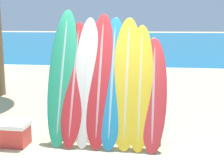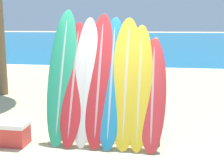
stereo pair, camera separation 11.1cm
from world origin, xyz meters
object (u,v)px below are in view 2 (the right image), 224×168
object	(u,v)px
surfboard_slot_6	(139,86)
person_near_water	(156,55)
surfboard_rack	(105,117)
surfboard_slot_7	(153,94)
surfboard_slot_3	(99,79)
surfboard_slot_4	(111,81)
surfboard_slot_0	(62,76)
person_mid_beach	(90,69)
surfboard_slot_5	(126,82)
surfboard_slot_1	(74,82)
cooler_box	(12,133)
surfboard_slot_2	(86,81)

from	to	relation	value
surfboard_slot_6	person_near_water	size ratio (longest dim) A/B	1.34
surfboard_rack	surfboard_slot_7	bearing A→B (deg)	-0.35
surfboard_slot_3	surfboard_rack	bearing A→B (deg)	-32.66
surfboard_slot_4	surfboard_rack	bearing A→B (deg)	-146.75
surfboard_slot_4	surfboard_slot_7	distance (m)	0.79
surfboard_slot_0	person_mid_beach	size ratio (longest dim) A/B	1.39
surfboard_slot_0	surfboard_slot_5	distance (m)	1.22
surfboard_slot_0	surfboard_slot_4	bearing A→B (deg)	-1.47
surfboard_slot_5	person_mid_beach	size ratio (longest dim) A/B	1.30
surfboard_rack	surfboard_slot_7	size ratio (longest dim) A/B	1.05
surfboard_slot_6	surfboard_slot_1	bearing A→B (deg)	179.33
surfboard_slot_4	surfboard_slot_7	world-z (taller)	surfboard_slot_4
surfboard_slot_1	person_mid_beach	xyz separation A→B (m)	(-0.31, 2.68, -0.15)
surfboard_slot_7	cooler_box	size ratio (longest dim) A/B	3.29
surfboard_slot_2	surfboard_slot_6	bearing A→B (deg)	-1.21
surfboard_slot_4	cooler_box	size ratio (longest dim) A/B	3.95
cooler_box	surfboard_slot_6	bearing A→B (deg)	10.05
surfboard_slot_2	surfboard_slot_7	xyz separation A→B (m)	(1.24, -0.07, -0.19)
surfboard_slot_6	person_mid_beach	xyz separation A→B (m)	(-1.54, 2.69, -0.12)
person_near_water	person_mid_beach	xyz separation A→B (m)	(-1.67, -4.97, 0.09)
surfboard_rack	surfboard_slot_1	bearing A→B (deg)	175.00
surfboard_rack	surfboard_slot_0	size ratio (longest dim) A/B	0.83
surfboard_rack	surfboard_slot_2	world-z (taller)	surfboard_slot_2
surfboard_slot_0	surfboard_slot_4	world-z (taller)	surfboard_slot_0
surfboard_slot_3	surfboard_slot_5	size ratio (longest dim) A/B	1.03
surfboard_slot_2	surfboard_slot_6	xyz separation A→B (m)	(1.00, -0.02, -0.07)
person_mid_beach	surfboard_slot_2	bearing A→B (deg)	12.99
cooler_box	surfboard_slot_4	bearing A→B (deg)	13.83
surfboard_rack	surfboard_slot_2	bearing A→B (deg)	171.00
person_near_water	surfboard_slot_7	bearing A→B (deg)	-150.94
surfboard_slot_4	cooler_box	distance (m)	2.08
surfboard_slot_0	surfboard_slot_2	bearing A→B (deg)	-4.36
surfboard_slot_6	surfboard_slot_2	bearing A→B (deg)	178.79
surfboard_slot_1	cooler_box	world-z (taller)	surfboard_slot_1
surfboard_slot_5	person_near_water	bearing A→B (deg)	87.19
surfboard_slot_1	surfboard_slot_3	xyz separation A→B (m)	(0.48, 0.03, 0.08)
surfboard_rack	surfboard_slot_6	distance (m)	0.86
surfboard_slot_0	person_mid_beach	bearing A→B (deg)	91.66
surfboard_slot_1	surfboard_slot_5	size ratio (longest dim) A/B	0.97
surfboard_slot_2	person_near_water	bearing A→B (deg)	81.58
surfboard_slot_0	person_near_water	world-z (taller)	surfboard_slot_0
surfboard_rack	surfboard_slot_5	xyz separation A→B (m)	(0.38, 0.06, 0.66)
surfboard_slot_4	person_near_water	bearing A→B (deg)	85.17
surfboard_slot_0	surfboard_slot_6	xyz separation A→B (m)	(1.47, -0.06, -0.15)
surfboard_slot_3	surfboard_slot_4	world-z (taller)	surfboard_slot_3
cooler_box	surfboard_slot_2	bearing A→B (deg)	18.23
person_mid_beach	cooler_box	distance (m)	3.28
surfboard_rack	surfboard_slot_4	xyz separation A→B (m)	(0.11, 0.07, 0.66)
surfboard_slot_4	surfboard_slot_5	size ratio (longest dim) A/B	1.00
surfboard_slot_7	surfboard_rack	bearing A→B (deg)	179.65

